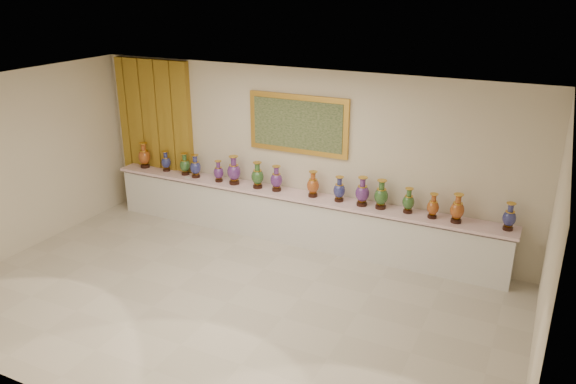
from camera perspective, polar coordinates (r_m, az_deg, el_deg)
name	(u,v)px	position (r m, az deg, el deg)	size (l,w,h in m)	color
ground	(227,302)	(8.24, -6.21, -11.09)	(8.00, 8.00, 0.00)	beige
room	(177,135)	(10.84, -11.23, 5.69)	(8.00, 8.00, 8.00)	beige
counter	(295,218)	(9.81, 0.69, -2.66)	(7.28, 0.48, 0.90)	white
vase_0	(144,156)	(11.26, -14.39, 3.53)	(0.31, 0.31, 0.50)	black
vase_1	(166,162)	(10.97, -12.29, 2.99)	(0.22, 0.22, 0.39)	black
vase_2	(185,165)	(10.68, -10.43, 2.71)	(0.22, 0.22, 0.42)	black
vase_3	(195,167)	(10.50, -9.38, 2.50)	(0.25, 0.25, 0.43)	black
vase_4	(219,172)	(10.22, -7.07, 2.01)	(0.21, 0.21, 0.39)	black
vase_5	(234,171)	(10.05, -5.51, 2.09)	(0.28, 0.28, 0.52)	black
vase_6	(258,176)	(9.83, -3.12, 1.60)	(0.27, 0.27, 0.47)	black
vase_7	(276,180)	(9.69, -1.18, 1.26)	(0.26, 0.26, 0.45)	black
vase_8	(313,185)	(9.43, 2.55, 0.69)	(0.25, 0.25, 0.45)	black
vase_9	(339,190)	(9.27, 5.23, 0.19)	(0.21, 0.21, 0.43)	black
vase_10	(362,193)	(9.12, 7.56, -0.08)	(0.29, 0.29, 0.49)	black
vase_11	(381,196)	(9.05, 9.45, -0.38)	(0.24, 0.24, 0.48)	black
vase_12	(408,202)	(8.97, 12.14, -0.97)	(0.24, 0.24, 0.41)	black
vase_13	(433,207)	(8.86, 14.51, -1.49)	(0.24, 0.24, 0.40)	black
vase_14	(457,210)	(8.79, 16.81, -1.73)	(0.21, 0.21, 0.46)	black
vase_15	(509,218)	(8.79, 21.56, -2.45)	(0.23, 0.23, 0.42)	black
label_card	(188,178)	(10.56, -10.16, 1.45)	(0.10, 0.06, 0.00)	white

